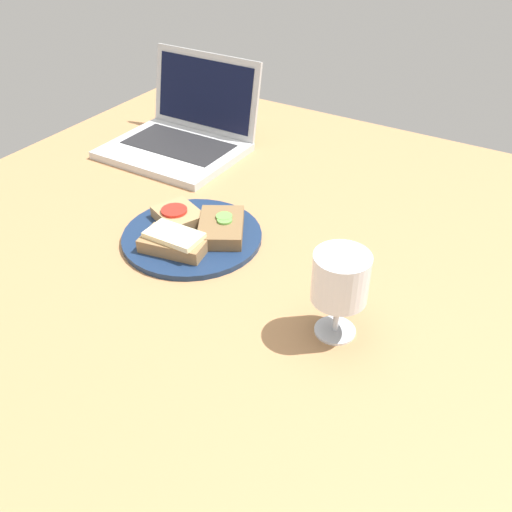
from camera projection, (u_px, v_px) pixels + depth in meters
wooden_table at (242, 270)px, 100.35cm from camera, size 140.00×140.00×3.00cm
plate at (192, 236)px, 105.26cm from camera, size 25.78×25.78×1.08cm
sandwich_with_tomato at (178, 215)px, 107.93cm from camera, size 11.18×10.17×2.72cm
sandwich_with_cheese at (175, 241)px, 100.12cm from camera, size 12.67×8.80×3.38cm
sandwich_with_cucumber at (221, 227)px, 104.37cm from camera, size 12.77×14.13×3.01cm
wine_glass at (340, 281)px, 79.79cm from camera, size 8.17×8.17×13.93cm
laptop at (182, 134)px, 135.09cm from camera, size 30.34×28.16×19.89cm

